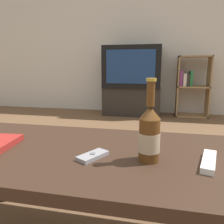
# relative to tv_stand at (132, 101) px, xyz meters

# --- Properties ---
(back_wall) EXTENTS (8.00, 0.05, 2.60)m
(back_wall) POSITION_rel_tv_stand_xyz_m (0.14, 0.28, 1.07)
(back_wall) COLOR beige
(back_wall) RESTS_ON ground_plane
(coffee_table) EXTENTS (1.28, 0.60, 0.44)m
(coffee_table) POSITION_rel_tv_stand_xyz_m (0.14, -2.74, 0.15)
(coffee_table) COLOR #332116
(coffee_table) RESTS_ON ground_plane
(tv_stand) EXTENTS (0.90, 0.42, 0.45)m
(tv_stand) POSITION_rel_tv_stand_xyz_m (0.00, 0.00, 0.00)
(tv_stand) COLOR #28231E
(tv_stand) RESTS_ON ground_plane
(television) EXTENTS (0.88, 0.51, 0.63)m
(television) POSITION_rel_tv_stand_xyz_m (0.00, -0.00, 0.54)
(television) COLOR black
(television) RESTS_ON tv_stand
(bookshelf) EXTENTS (0.48, 0.30, 0.93)m
(bookshelf) POSITION_rel_tv_stand_xyz_m (0.90, 0.07, 0.27)
(bookshelf) COLOR #99754C
(bookshelf) RESTS_ON ground_plane
(beer_bottle) EXTENTS (0.07, 0.07, 0.28)m
(beer_bottle) POSITION_rel_tv_stand_xyz_m (0.39, -2.79, 0.31)
(beer_bottle) COLOR #563314
(beer_bottle) RESTS_ON coffee_table
(cell_phone) EXTENTS (0.10, 0.13, 0.02)m
(cell_phone) POSITION_rel_tv_stand_xyz_m (0.20, -2.81, 0.23)
(cell_phone) COLOR gray
(cell_phone) RESTS_ON coffee_table
(remote_control) EXTENTS (0.08, 0.17, 0.02)m
(remote_control) POSITION_rel_tv_stand_xyz_m (0.58, -2.78, 0.23)
(remote_control) COLOR white
(remote_control) RESTS_ON coffee_table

